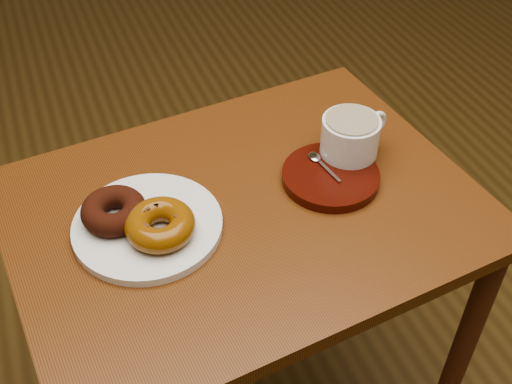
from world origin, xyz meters
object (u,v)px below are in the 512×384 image
object	(u,v)px
saucer	(331,177)
coffee_cup	(351,135)
donut_plate	(148,226)
cafe_table	(245,251)

from	to	relation	value
saucer	coffee_cup	size ratio (longest dim) A/B	1.26
donut_plate	coffee_cup	world-z (taller)	coffee_cup
donut_plate	cafe_table	bearing A→B (deg)	-0.98
coffee_cup	saucer	bearing A→B (deg)	-157.70
cafe_table	donut_plate	distance (m)	0.20
donut_plate	coffee_cup	bearing A→B (deg)	5.90
cafe_table	saucer	bearing A→B (deg)	-5.21
donut_plate	coffee_cup	distance (m)	0.37
donut_plate	saucer	distance (m)	0.31
cafe_table	saucer	xyz separation A→B (m)	(0.15, 0.00, 0.12)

